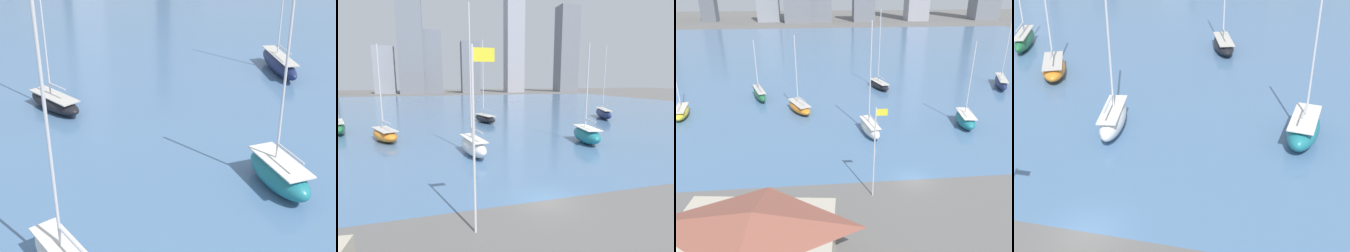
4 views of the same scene
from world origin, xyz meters
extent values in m
plane|color=#605E5B|center=(0.00, 0.00, 0.00)|extent=(500.00, 500.00, 0.00)
cube|color=#4C7099|center=(0.00, 70.00, 0.00)|extent=(180.00, 140.00, 0.00)
cube|color=#B2A893|center=(-16.54, -11.18, 2.04)|extent=(13.37, 8.82, 4.09)
pyramid|color=brown|center=(-16.54, -11.18, 4.73)|extent=(13.37, 8.82, 1.29)
cylinder|color=silver|center=(-5.45, -2.58, 5.13)|extent=(0.14, 0.14, 10.27)
cube|color=yellow|center=(-4.83, -2.58, 9.77)|extent=(1.10, 0.03, 0.70)
ellipsoid|color=orange|center=(-14.11, 23.64, 0.86)|extent=(5.39, 7.74, 1.72)
cube|color=#BCB7AD|center=(-14.11, 23.64, 1.67)|extent=(4.42, 6.35, 0.10)
cube|color=#2D2D33|center=(-14.11, 23.64, 0.39)|extent=(0.70, 1.27, 0.77)
cylinder|color=silver|center=(-14.34, 24.14, 7.56)|extent=(0.18, 0.18, 11.69)
cylinder|color=silver|center=(-13.63, 22.61, 2.82)|extent=(1.55, 3.12, 0.14)
ellipsoid|color=white|center=(-3.14, 12.98, 1.01)|extent=(3.11, 7.21, 2.02)
cube|color=silver|center=(-3.14, 12.98, 1.97)|extent=(2.55, 5.91, 0.10)
cube|color=#2D2D33|center=(-3.14, 12.98, 0.46)|extent=(0.37, 1.26, 0.91)
cylinder|color=silver|center=(-3.23, 13.50, 9.37)|extent=(0.18, 0.18, 14.70)
cylinder|color=silver|center=(-2.92, 11.73, 3.12)|extent=(0.74, 3.55, 0.14)
ellipsoid|color=#19234C|center=(30.09, 34.85, 1.07)|extent=(5.90, 10.80, 2.13)
cube|color=#BCB7AD|center=(30.09, 34.85, 2.09)|extent=(4.84, 8.86, 0.10)
cube|color=#2D2D33|center=(30.09, 34.85, 0.48)|extent=(0.87, 1.87, 0.96)
cylinder|color=silver|center=(30.39, 35.60, 9.21)|extent=(0.18, 0.18, 14.14)
cylinder|color=silver|center=(29.58, 33.58, 3.24)|extent=(1.74, 4.09, 0.14)
ellipsoid|color=black|center=(2.88, 36.23, 0.78)|extent=(4.40, 7.82, 1.56)
cube|color=#BCB7AD|center=(2.88, 36.23, 1.52)|extent=(3.61, 6.41, 0.10)
cube|color=#2D2D33|center=(2.88, 36.23, 0.36)|extent=(0.55, 1.33, 0.70)
cylinder|color=silver|center=(2.71, 36.76, 9.01)|extent=(0.18, 0.18, 14.89)
cylinder|color=silver|center=(3.11, 35.50, 2.67)|extent=(0.92, 2.57, 0.14)
ellipsoid|color=#1E757F|center=(12.76, 14.73, 1.09)|extent=(3.44, 6.95, 2.17)
cube|color=silver|center=(12.76, 14.73, 2.12)|extent=(2.82, 5.70, 0.10)
cube|color=#2D2D33|center=(12.76, 14.73, 0.49)|extent=(0.33, 1.21, 0.97)
cylinder|color=silver|center=(12.83, 15.22, 7.78)|extent=(0.18, 0.18, 11.22)
cylinder|color=silver|center=(12.62, 13.71, 3.27)|extent=(0.58, 3.04, 0.14)
ellipsoid|color=#236B3D|center=(-22.26, 31.68, 1.00)|extent=(4.35, 8.60, 1.99)
cube|color=#BCB7AD|center=(-22.26, 31.68, 1.95)|extent=(3.57, 7.05, 0.10)
cube|color=#2D2D33|center=(-22.26, 31.68, 0.45)|extent=(0.64, 1.50, 0.90)
cylinder|color=silver|center=(-22.46, 32.28, 6.70)|extent=(0.18, 0.18, 9.41)
cylinder|color=silver|center=(-21.84, 30.43, 3.10)|extent=(1.37, 3.75, 0.14)
ellipsoid|color=yellow|center=(-34.33, 23.11, 0.84)|extent=(3.34, 7.12, 1.68)
cube|color=beige|center=(-34.33, 23.11, 1.63)|extent=(2.74, 5.83, 0.10)
cube|color=#2D2D33|center=(-34.33, 23.11, 0.38)|extent=(0.36, 1.24, 0.76)
cylinder|color=silver|center=(-34.14, 21.99, 2.78)|extent=(0.69, 3.27, 0.14)
camera|label=1|loc=(-7.68, -6.50, 18.04)|focal=50.00mm
camera|label=2|loc=(-7.51, -16.11, 8.46)|focal=28.00mm
camera|label=3|loc=(-11.42, -31.94, 21.48)|focal=35.00mm
camera|label=4|loc=(10.73, -20.45, 19.18)|focal=50.00mm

